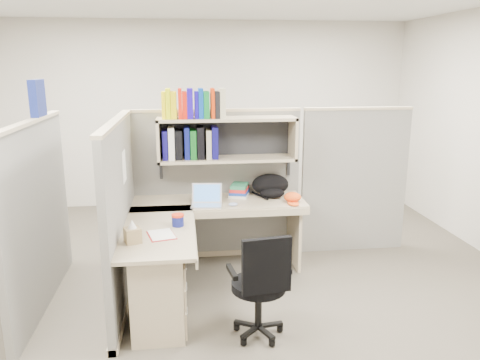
{
  "coord_description": "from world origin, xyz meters",
  "views": [
    {
      "loc": [
        -0.34,
        -3.98,
        2.08
      ],
      "look_at": [
        0.18,
        0.25,
        1.02
      ],
      "focal_mm": 35.0,
      "sensor_mm": 36.0,
      "label": 1
    }
  ],
  "objects": [
    {
      "name": "laptop",
      "position": [
        -0.13,
        0.4,
        0.84
      ],
      "size": [
        0.33,
        0.33,
        0.21
      ],
      "primitive_type": null,
      "rotation": [
        0.0,
        0.0,
        -0.11
      ],
      "color": "silver",
      "rests_on": "desk"
    },
    {
      "name": "ground",
      "position": [
        0.0,
        0.0,
        0.0
      ],
      "size": [
        6.0,
        6.0,
        0.0
      ],
      "primitive_type": "plane",
      "color": "#3C362E",
      "rests_on": "ground"
    },
    {
      "name": "tissue_box",
      "position": [
        -0.75,
        -0.49,
        0.82
      ],
      "size": [
        0.15,
        0.15,
        0.19
      ],
      "primitive_type": null,
      "rotation": [
        0.0,
        0.0,
        0.36
      ],
      "color": "#A2885C",
      "rests_on": "desk"
    },
    {
      "name": "snack_canister",
      "position": [
        -0.41,
        -0.15,
        0.78
      ],
      "size": [
        0.11,
        0.11,
        0.1
      ],
      "color": "navy",
      "rests_on": "desk"
    },
    {
      "name": "paper_cup",
      "position": [
        -0.05,
        0.66,
        0.78
      ],
      "size": [
        0.09,
        0.09,
        0.1
      ],
      "primitive_type": "cylinder",
      "rotation": [
        0.0,
        0.0,
        -0.2
      ],
      "color": "silver",
      "rests_on": "desk"
    },
    {
      "name": "loose_paper",
      "position": [
        -0.54,
        -0.34,
        0.73
      ],
      "size": [
        0.24,
        0.29,
        0.0
      ],
      "primitive_type": null,
      "rotation": [
        0.0,
        0.0,
        0.24
      ],
      "color": "silver",
      "rests_on": "desk"
    },
    {
      "name": "orange_cap",
      "position": [
        0.74,
        0.45,
        0.78
      ],
      "size": [
        0.2,
        0.22,
        0.09
      ],
      "primitive_type": null,
      "rotation": [
        0.0,
        0.0,
        -0.15
      ],
      "color": "#DE4A13",
      "rests_on": "desk"
    },
    {
      "name": "room_shell",
      "position": [
        0.0,
        0.0,
        1.62
      ],
      "size": [
        6.0,
        6.0,
        6.0
      ],
      "color": "#B8B2A6",
      "rests_on": "ground"
    },
    {
      "name": "task_chair",
      "position": [
        0.21,
        -0.78,
        0.31
      ],
      "size": [
        0.48,
        0.45,
        0.88
      ],
      "color": "black",
      "rests_on": "ground"
    },
    {
      "name": "desk",
      "position": [
        -0.41,
        -0.29,
        0.44
      ],
      "size": [
        1.74,
        1.75,
        0.73
      ],
      "color": "tan",
      "rests_on": "ground"
    },
    {
      "name": "mouse",
      "position": [
        0.12,
        0.37,
        0.75
      ],
      "size": [
        0.1,
        0.08,
        0.03
      ],
      "primitive_type": "ellipsoid",
      "rotation": [
        0.0,
        0.0,
        -0.22
      ],
      "color": "#8998C3",
      "rests_on": "desk"
    },
    {
      "name": "backpack",
      "position": [
        0.56,
        0.67,
        0.85
      ],
      "size": [
        0.42,
        0.34,
        0.23
      ],
      "primitive_type": null,
      "rotation": [
        0.0,
        0.0,
        0.09
      ],
      "color": "black",
      "rests_on": "desk"
    },
    {
      "name": "book_stack",
      "position": [
        0.23,
        0.73,
        0.79
      ],
      "size": [
        0.26,
        0.3,
        0.12
      ],
      "primitive_type": null,
      "rotation": [
        0.0,
        0.0,
        -0.3
      ],
      "color": "gray",
      "rests_on": "desk"
    },
    {
      "name": "cubicle",
      "position": [
        -0.37,
        0.45,
        0.91
      ],
      "size": [
        3.79,
        1.84,
        1.95
      ],
      "color": "#5B5B57",
      "rests_on": "ground"
    }
  ]
}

